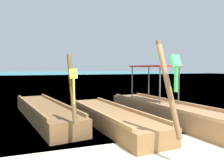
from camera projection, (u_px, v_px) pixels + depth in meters
name	position (u px, v px, depth m)	size (l,w,h in m)	color
ground	(163.00, 157.00, 4.85)	(120.00, 120.00, 0.00)	beige
sea_water	(40.00, 75.00, 62.11)	(120.00, 120.00, 0.00)	teal
longtail_boat_yellow_ribbon	(45.00, 112.00, 8.41)	(2.17, 6.42, 2.32)	brown
longtail_boat_green_ribbon	(110.00, 117.00, 7.60)	(1.74, 6.33, 2.60)	brown
longtail_boat_blue_ribbon	(166.00, 110.00, 8.32)	(1.83, 7.19, 2.63)	olive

